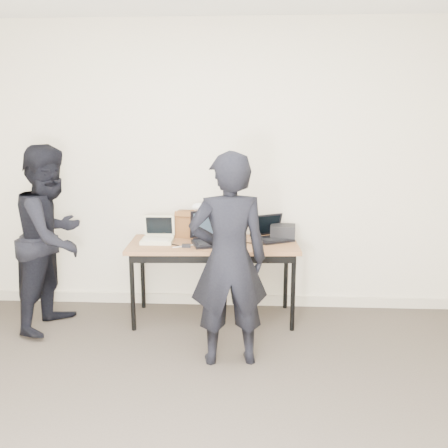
# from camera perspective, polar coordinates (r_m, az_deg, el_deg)

# --- Properties ---
(room) EXTENTS (4.60, 4.60, 2.80)m
(room) POSITION_cam_1_polar(r_m,az_deg,el_deg) (2.50, -4.30, 1.40)
(room) COLOR #3F372F
(room) RESTS_ON ground
(desk) EXTENTS (1.53, 0.72, 0.72)m
(desk) POSITION_cam_1_polar(r_m,az_deg,el_deg) (4.47, -1.23, -2.91)
(desk) COLOR brown
(desk) RESTS_ON ground
(laptop_beige) EXTENTS (0.28, 0.28, 0.22)m
(laptop_beige) POSITION_cam_1_polar(r_m,az_deg,el_deg) (4.53, -7.59, -1.45)
(laptop_beige) COLOR beige
(laptop_beige) RESTS_ON desk
(laptop_center) EXTENTS (0.45, 0.44, 0.28)m
(laptop_center) POSITION_cam_1_polar(r_m,az_deg,el_deg) (4.44, -1.33, -1.38)
(laptop_center) COLOR black
(laptop_center) RESTS_ON desk
(laptop_right) EXTENTS (0.41, 0.41, 0.23)m
(laptop_right) POSITION_cam_1_polar(r_m,az_deg,el_deg) (4.58, 5.41, -1.17)
(laptop_right) COLOR black
(laptop_right) RESTS_ON desk
(leather_satchel) EXTENTS (0.38, 0.22, 0.25)m
(leather_satchel) POSITION_cam_1_polar(r_m,az_deg,el_deg) (4.66, -3.25, 0.05)
(leather_satchel) COLOR brown
(leather_satchel) RESTS_ON desk
(tissue) EXTENTS (0.14, 0.11, 0.08)m
(tissue) POSITION_cam_1_polar(r_m,az_deg,el_deg) (4.64, -2.89, 1.96)
(tissue) COLOR white
(tissue) RESTS_ON leather_satchel
(equipment_box) EXTENTS (0.24, 0.21, 0.13)m
(equipment_box) POSITION_cam_1_polar(r_m,az_deg,el_deg) (4.62, 6.74, -0.91)
(equipment_box) COLOR black
(equipment_box) RESTS_ON desk
(power_brick) EXTENTS (0.08, 0.05, 0.03)m
(power_brick) POSITION_cam_1_polar(r_m,az_deg,el_deg) (4.31, -4.33, -2.50)
(power_brick) COLOR black
(power_brick) RESTS_ON desk
(cables) EXTENTS (1.15, 0.46, 0.01)m
(cables) POSITION_cam_1_polar(r_m,az_deg,el_deg) (4.45, -0.64, -2.12)
(cables) COLOR black
(cables) RESTS_ON desk
(person_typist) EXTENTS (0.63, 0.47, 1.59)m
(person_typist) POSITION_cam_1_polar(r_m,az_deg,el_deg) (3.65, 0.53, -4.15)
(person_typist) COLOR black
(person_typist) RESTS_ON ground
(person_observer) EXTENTS (0.74, 0.87, 1.60)m
(person_observer) POSITION_cam_1_polar(r_m,az_deg,el_deg) (4.55, -19.04, -1.51)
(person_observer) COLOR black
(person_observer) RESTS_ON ground
(baseboard) EXTENTS (4.50, 0.03, 0.10)m
(baseboard) POSITION_cam_1_polar(r_m,az_deg,el_deg) (5.00, -0.76, -8.61)
(baseboard) COLOR #BEB59E
(baseboard) RESTS_ON ground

